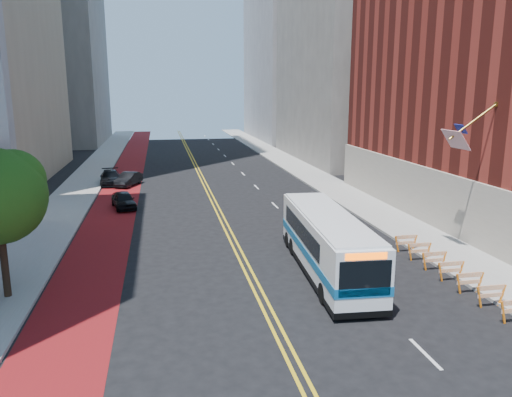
{
  "coord_description": "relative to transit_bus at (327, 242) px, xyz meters",
  "views": [
    {
      "loc": [
        -4.25,
        -16.86,
        9.28
      ],
      "look_at": [
        0.53,
        8.0,
        3.75
      ],
      "focal_mm": 35.0,
      "sensor_mm": 36.0,
      "label": 1
    }
  ],
  "objects": [
    {
      "name": "ground",
      "position": [
        -3.94,
        -6.52,
        -1.63
      ],
      "size": [
        160.0,
        160.0,
        0.0
      ],
      "primitive_type": "plane",
      "color": "black",
      "rests_on": "ground"
    },
    {
      "name": "sidewalk_left",
      "position": [
        -15.94,
        23.48,
        -1.56
      ],
      "size": [
        4.0,
        140.0,
        0.15
      ],
      "primitive_type": "cube",
      "color": "gray",
      "rests_on": "ground"
    },
    {
      "name": "sidewalk_right",
      "position": [
        8.06,
        23.48,
        -1.56
      ],
      "size": [
        4.0,
        140.0,
        0.15
      ],
      "primitive_type": "cube",
      "color": "gray",
      "rests_on": "ground"
    },
    {
      "name": "bus_lane_paint",
      "position": [
        -12.04,
        23.48,
        -1.63
      ],
      "size": [
        3.6,
        140.0,
        0.01
      ],
      "primitive_type": "cube",
      "color": "maroon",
      "rests_on": "ground"
    },
    {
      "name": "center_line_inner",
      "position": [
        -4.12,
        23.48,
        -1.63
      ],
      "size": [
        0.14,
        140.0,
        0.01
      ],
      "primitive_type": "cube",
      "color": "gold",
      "rests_on": "ground"
    },
    {
      "name": "center_line_outer",
      "position": [
        -3.76,
        23.48,
        -1.63
      ],
      "size": [
        0.14,
        140.0,
        0.01
      ],
      "primitive_type": "cube",
      "color": "gold",
      "rests_on": "ground"
    },
    {
      "name": "lane_dashes",
      "position": [
        0.86,
        31.48,
        -1.63
      ],
      "size": [
        0.14,
        98.2,
        0.01
      ],
      "color": "silver",
      "rests_on": "ground"
    },
    {
      "name": "midrise_right_near",
      "position": [
        19.06,
        41.48,
        18.37
      ],
      "size": [
        18.0,
        26.0,
        40.0
      ],
      "primitive_type": "cube",
      "color": "slate",
      "rests_on": "ground"
    },
    {
      "name": "construction_barriers",
      "position": [
        5.66,
        -3.1,
        -0.96
      ],
      "size": [
        1.42,
        10.91,
        1.0
      ],
      "color": "orange",
      "rests_on": "ground"
    },
    {
      "name": "transit_bus",
      "position": [
        0.0,
        0.0,
        0.0
      ],
      "size": [
        3.21,
        11.52,
        3.13
      ],
      "rotation": [
        0.0,
        0.0,
        -0.06
      ],
      "color": "silver",
      "rests_on": "ground"
    },
    {
      "name": "car_a",
      "position": [
        -11.25,
        16.79,
        -0.97
      ],
      "size": [
        2.42,
        4.16,
        1.33
      ],
      "primitive_type": "imported",
      "rotation": [
        0.0,
        0.0,
        0.23
      ],
      "color": "black",
      "rests_on": "ground"
    },
    {
      "name": "car_b",
      "position": [
        -11.41,
        26.52,
        -0.97
      ],
      "size": [
        2.73,
        4.24,
        1.32
      ],
      "primitive_type": "imported",
      "rotation": [
        0.0,
        0.0,
        -0.36
      ],
      "color": "black",
      "rests_on": "ground"
    },
    {
      "name": "car_c",
      "position": [
        -13.24,
        27.64,
        -0.94
      ],
      "size": [
        2.36,
        4.95,
        1.39
      ],
      "primitive_type": "imported",
      "rotation": [
        0.0,
        0.0,
        0.09
      ],
      "color": "black",
      "rests_on": "ground"
    }
  ]
}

